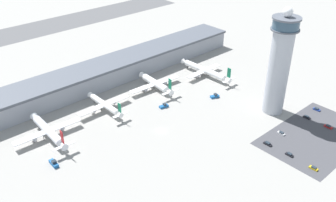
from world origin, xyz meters
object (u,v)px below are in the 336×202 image
(airplane_gate_bravo, at_px, (105,105))
(car_blue_compact, at_px, (281,133))
(car_navy_sedan, at_px, (328,127))
(car_grey_coupe, at_px, (314,168))
(service_truck_catering, at_px, (54,163))
(service_truck_baggage, at_px, (164,106))
(service_truck_fuel, at_px, (215,96))
(car_black_suv, at_px, (317,109))
(airplane_gate_delta, at_px, (205,70))
(control_tower, at_px, (279,64))
(airplane_gate_alpha, at_px, (48,131))
(car_green_van, at_px, (289,155))
(airplane_gate_charlie, at_px, (155,84))
(car_silver_sedan, at_px, (307,117))
(car_white_wagon, at_px, (268,144))

(airplane_gate_bravo, bearing_deg, car_blue_compact, -55.59)
(car_navy_sedan, bearing_deg, car_grey_coupe, -161.61)
(service_truck_catering, relative_size, service_truck_baggage, 1.09)
(service_truck_fuel, distance_m, car_black_suv, 61.88)
(airplane_gate_delta, height_order, car_grey_coupe, airplane_gate_delta)
(control_tower, xyz_separation_m, airplane_gate_bravo, (-75.14, 66.98, -26.57))
(airplane_gate_alpha, relative_size, car_black_suv, 8.92)
(car_green_van, bearing_deg, car_black_suv, 14.75)
(airplane_gate_delta, bearing_deg, car_blue_compact, -105.44)
(car_grey_coupe, bearing_deg, service_truck_fuel, 77.91)
(airplane_gate_alpha, distance_m, car_black_suv, 156.42)
(car_green_van, distance_m, car_navy_sedan, 38.33)
(service_truck_catering, bearing_deg, airplane_gate_bravo, 28.87)
(control_tower, relative_size, airplane_gate_charlie, 1.63)
(control_tower, xyz_separation_m, airplane_gate_charlie, (-34.60, 67.87, -26.80))
(control_tower, bearing_deg, service_truck_fuel, 112.28)
(airplane_gate_delta, bearing_deg, airplane_gate_charlie, 168.00)
(airplane_gate_alpha, bearing_deg, airplane_gate_charlie, 3.24)
(service_truck_catering, height_order, car_navy_sedan, service_truck_catering)
(car_black_suv, distance_m, car_grey_coupe, 57.69)
(airplane_gate_delta, height_order, car_green_van, airplane_gate_delta)
(car_green_van, bearing_deg, airplane_gate_alpha, 131.27)
(airplane_gate_delta, relative_size, car_black_suv, 10.41)
(service_truck_baggage, height_order, car_silver_sedan, service_truck_baggage)
(car_blue_compact, bearing_deg, car_black_suv, -0.08)
(service_truck_fuel, bearing_deg, airplane_gate_bravo, 151.53)
(service_truck_baggage, distance_m, car_black_suv, 92.43)
(service_truck_baggage, xyz_separation_m, car_green_van, (15.88, -77.53, -0.29))
(airplane_gate_bravo, bearing_deg, airplane_gate_alpha, -174.66)
(service_truck_catering, xyz_separation_m, car_white_wagon, (91.11, -59.73, -0.49))
(airplane_gate_charlie, bearing_deg, service_truck_fuel, -58.68)
(car_black_suv, relative_size, car_silver_sedan, 0.97)
(airplane_gate_alpha, bearing_deg, car_silver_sedan, -34.03)
(control_tower, xyz_separation_m, car_grey_coupe, (-30.60, -44.64, -30.33))
(airplane_gate_bravo, relative_size, car_navy_sedan, 7.52)
(airplane_gate_bravo, height_order, service_truck_catering, airplane_gate_bravo)
(car_silver_sedan, bearing_deg, control_tower, 113.72)
(airplane_gate_alpha, height_order, service_truck_baggage, airplane_gate_alpha)
(service_truck_catering, height_order, car_blue_compact, service_truck_catering)
(car_green_van, distance_m, car_grey_coupe, 13.52)
(car_blue_compact, distance_m, car_white_wagon, 13.64)
(car_blue_compact, height_order, car_silver_sedan, car_silver_sedan)
(airplane_gate_alpha, height_order, car_white_wagon, airplane_gate_alpha)
(car_grey_coupe, bearing_deg, car_black_suv, 27.73)
(airplane_gate_delta, xyz_separation_m, car_blue_compact, (-21.37, -77.35, -3.64))
(car_blue_compact, bearing_deg, control_tower, 46.04)
(control_tower, bearing_deg, airplane_gate_delta, 85.92)
(airplane_gate_alpha, xyz_separation_m, service_truck_baggage, (67.11, -17.03, -3.88))
(service_truck_baggage, distance_m, car_silver_sedan, 84.49)
(airplane_gate_alpha, height_order, car_silver_sedan, airplane_gate_alpha)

